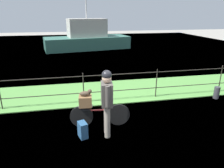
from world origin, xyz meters
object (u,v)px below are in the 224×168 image
at_px(cyclist_person, 107,98).
at_px(mooring_bollard, 217,93).
at_px(backpack_on_paving, 83,130).
at_px(moored_boat_near, 87,38).
at_px(wooden_crate, 85,101).
at_px(bicycle_main, 99,115).
at_px(terrier_dog, 86,93).

relative_size(cyclist_person, mooring_bollard, 3.93).
xyz_separation_m(backpack_on_paving, mooring_bollard, (4.84, 1.52, 0.01)).
height_order(backpack_on_paving, moored_boat_near, moored_boat_near).
bearing_deg(wooden_crate, bicycle_main, -5.68).
distance_m(terrier_dog, backpack_on_paving, 0.92).
xyz_separation_m(cyclist_person, moored_boat_near, (0.62, 13.06, -0.12)).
distance_m(terrier_dog, mooring_bollard, 4.86).
bearing_deg(terrier_dog, mooring_bollard, 12.45).
distance_m(wooden_crate, cyclist_person, 0.74).
relative_size(backpack_on_paving, moored_boat_near, 0.06).
height_order(terrier_dog, moored_boat_near, moored_boat_near).
bearing_deg(bicycle_main, cyclist_person, -74.93).
height_order(bicycle_main, terrier_dog, terrier_dog).
bearing_deg(mooring_bollard, moored_boat_near, 107.39).
height_order(wooden_crate, backpack_on_paving, wooden_crate).
distance_m(cyclist_person, mooring_bollard, 4.57).
bearing_deg(backpack_on_paving, mooring_bollard, 90.95).
bearing_deg(cyclist_person, bicycle_main, 105.07).
distance_m(backpack_on_paving, moored_boat_near, 13.13).
distance_m(wooden_crate, moored_boat_near, 12.61).
bearing_deg(bicycle_main, backpack_on_paving, -136.50).
bearing_deg(moored_boat_near, backpack_on_paving, -95.38).
xyz_separation_m(terrier_dog, cyclist_person, (0.45, -0.50, 0.04)).
bearing_deg(backpack_on_paving, moored_boat_near, 158.11).
height_order(terrier_dog, cyclist_person, cyclist_person).
relative_size(mooring_bollard, moored_boat_near, 0.06).
distance_m(backpack_on_paving, mooring_bollard, 5.07).
distance_m(wooden_crate, mooring_bollard, 4.86).
bearing_deg(moored_boat_near, bicycle_main, -93.40).
height_order(wooden_crate, moored_boat_near, moored_boat_near).
height_order(bicycle_main, mooring_bollard, bicycle_main).
height_order(cyclist_person, mooring_bollard, cyclist_person).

